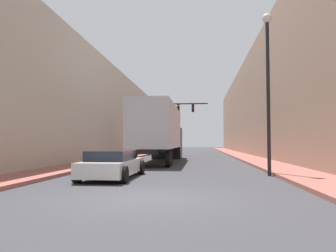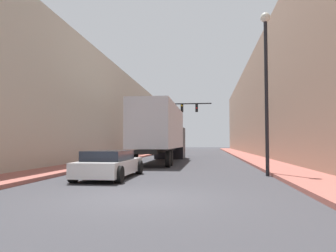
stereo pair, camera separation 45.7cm
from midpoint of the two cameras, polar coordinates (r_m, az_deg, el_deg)
ground_plane at (r=8.90m, az=-3.75°, el=-12.48°), size 200.00×200.00×0.00m
sidewalk_right at (r=38.87m, az=13.15°, el=-4.91°), size 2.31×80.00×0.15m
sidewalk_left at (r=39.35m, az=-3.86°, el=-4.95°), size 2.31×80.00×0.15m
building_right at (r=39.75m, az=19.02°, el=3.59°), size 6.00×80.00×11.73m
building_left at (r=40.43m, az=-9.63°, el=1.41°), size 6.00×80.00×9.00m
semi_truck at (r=25.22m, az=-0.52°, el=-1.04°), size 2.60×13.76×4.13m
sedan_car at (r=14.01m, az=-9.13°, el=-6.59°), size 1.99×4.79×1.15m
traffic_signal_gantry at (r=37.65m, az=0.52°, el=1.66°), size 6.83×0.35×6.23m
street_lamp at (r=15.58m, az=17.53°, el=9.05°), size 0.44×0.44×7.37m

